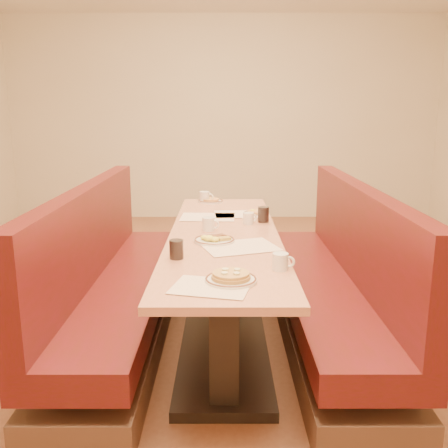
{
  "coord_description": "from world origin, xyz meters",
  "views": [
    {
      "loc": [
        -0.0,
        -3.14,
        1.53
      ],
      "look_at": [
        0.0,
        -0.18,
        0.85
      ],
      "focal_mm": 40.0,
      "sensor_mm": 36.0,
      "label": 1
    }
  ],
  "objects_px": {
    "booth_right": "(334,289)",
    "coffee_mug_c": "(249,218)",
    "coffee_mug_d": "(205,197)",
    "soda_tumbler_mid": "(263,215)",
    "soda_tumbler_near": "(176,249)",
    "coffee_mug_b": "(209,224)",
    "diner_table": "(224,288)",
    "coffee_mug_a": "(281,261)",
    "booth_left": "(114,290)",
    "eggs_plate": "(214,240)",
    "pancake_plate": "(231,278)"
  },
  "relations": [
    {
      "from": "booth_right",
      "to": "coffee_mug_d",
      "type": "bearing_deg",
      "value": 129.2
    },
    {
      "from": "pancake_plate",
      "to": "coffee_mug_a",
      "type": "relative_size",
      "value": 2.14
    },
    {
      "from": "booth_left",
      "to": "soda_tumbler_near",
      "type": "xyz_separation_m",
      "value": [
        0.48,
        -0.57,
        0.44
      ]
    },
    {
      "from": "booth_right",
      "to": "soda_tumbler_mid",
      "type": "height_order",
      "value": "booth_right"
    },
    {
      "from": "coffee_mug_d",
      "to": "coffee_mug_a",
      "type": "bearing_deg",
      "value": -69.19
    },
    {
      "from": "booth_right",
      "to": "coffee_mug_c",
      "type": "distance_m",
      "value": 0.75
    },
    {
      "from": "soda_tumbler_mid",
      "to": "coffee_mug_d",
      "type": "bearing_deg",
      "value": 119.78
    },
    {
      "from": "booth_left",
      "to": "coffee_mug_d",
      "type": "distance_m",
      "value": 1.31
    },
    {
      "from": "coffee_mug_a",
      "to": "coffee_mug_b",
      "type": "relative_size",
      "value": 0.99
    },
    {
      "from": "coffee_mug_b",
      "to": "coffee_mug_c",
      "type": "relative_size",
      "value": 1.13
    },
    {
      "from": "pancake_plate",
      "to": "soda_tumbler_near",
      "type": "bearing_deg",
      "value": 127.74
    },
    {
      "from": "diner_table",
      "to": "booth_left",
      "type": "bearing_deg",
      "value": 180.0
    },
    {
      "from": "pancake_plate",
      "to": "soda_tumbler_near",
      "type": "height_order",
      "value": "soda_tumbler_near"
    },
    {
      "from": "coffee_mug_d",
      "to": "soda_tumbler_near",
      "type": "height_order",
      "value": "soda_tumbler_near"
    },
    {
      "from": "booth_left",
      "to": "soda_tumbler_near",
      "type": "height_order",
      "value": "booth_left"
    },
    {
      "from": "diner_table",
      "to": "coffee_mug_a",
      "type": "relative_size",
      "value": 21.95
    },
    {
      "from": "eggs_plate",
      "to": "soda_tumbler_near",
      "type": "relative_size",
      "value": 2.39
    },
    {
      "from": "booth_right",
      "to": "coffee_mug_d",
      "type": "xyz_separation_m",
      "value": [
        -0.9,
        1.1,
        0.44
      ]
    },
    {
      "from": "coffee_mug_b",
      "to": "pancake_plate",
      "type": "bearing_deg",
      "value": -64.9
    },
    {
      "from": "diner_table",
      "to": "coffee_mug_c",
      "type": "xyz_separation_m",
      "value": [
        0.17,
        0.26,
        0.42
      ]
    },
    {
      "from": "coffee_mug_d",
      "to": "soda_tumbler_mid",
      "type": "xyz_separation_m",
      "value": [
        0.44,
        -0.78,
        0.01
      ]
    },
    {
      "from": "booth_left",
      "to": "booth_right",
      "type": "bearing_deg",
      "value": 0.0
    },
    {
      "from": "coffee_mug_a",
      "to": "soda_tumbler_near",
      "type": "distance_m",
      "value": 0.57
    },
    {
      "from": "eggs_plate",
      "to": "coffee_mug_c",
      "type": "bearing_deg",
      "value": 64.59
    },
    {
      "from": "pancake_plate",
      "to": "coffee_mug_b",
      "type": "distance_m",
      "value": 1.01
    },
    {
      "from": "soda_tumbler_mid",
      "to": "pancake_plate",
      "type": "bearing_deg",
      "value": -101.12
    },
    {
      "from": "diner_table",
      "to": "coffee_mug_b",
      "type": "height_order",
      "value": "coffee_mug_b"
    },
    {
      "from": "diner_table",
      "to": "coffee_mug_d",
      "type": "relative_size",
      "value": 20.17
    },
    {
      "from": "diner_table",
      "to": "coffee_mug_c",
      "type": "height_order",
      "value": "coffee_mug_c"
    },
    {
      "from": "booth_right",
      "to": "coffee_mug_c",
      "type": "xyz_separation_m",
      "value": [
        -0.56,
        0.26,
        0.43
      ]
    },
    {
      "from": "coffee_mug_b",
      "to": "soda_tumbler_near",
      "type": "height_order",
      "value": "soda_tumbler_near"
    },
    {
      "from": "coffee_mug_d",
      "to": "booth_right",
      "type": "bearing_deg",
      "value": -43.49
    },
    {
      "from": "diner_table",
      "to": "coffee_mug_d",
      "type": "bearing_deg",
      "value": 98.51
    },
    {
      "from": "eggs_plate",
      "to": "coffee_mug_c",
      "type": "relative_size",
      "value": 2.41
    },
    {
      "from": "coffee_mug_a",
      "to": "coffee_mug_b",
      "type": "distance_m",
      "value": 0.91
    },
    {
      "from": "booth_right",
      "to": "pancake_plate",
      "type": "distance_m",
      "value": 1.24
    },
    {
      "from": "booth_left",
      "to": "eggs_plate",
      "type": "xyz_separation_m",
      "value": [
        0.67,
        -0.23,
        0.4
      ]
    },
    {
      "from": "coffee_mug_b",
      "to": "soda_tumbler_mid",
      "type": "distance_m",
      "value": 0.46
    },
    {
      "from": "pancake_plate",
      "to": "eggs_plate",
      "type": "height_order",
      "value": "pancake_plate"
    },
    {
      "from": "soda_tumbler_near",
      "to": "booth_right",
      "type": "bearing_deg",
      "value": 30.04
    },
    {
      "from": "pancake_plate",
      "to": "coffee_mug_d",
      "type": "xyz_separation_m",
      "value": [
        -0.2,
        2.04,
        0.03
      ]
    },
    {
      "from": "soda_tumbler_mid",
      "to": "soda_tumbler_near",
      "type": "bearing_deg",
      "value": -120.91
    },
    {
      "from": "soda_tumbler_near",
      "to": "coffee_mug_a",
      "type": "bearing_deg",
      "value": -19.88
    },
    {
      "from": "booth_right",
      "to": "coffee_mug_b",
      "type": "relative_size",
      "value": 21.62
    },
    {
      "from": "booth_left",
      "to": "coffee_mug_c",
      "type": "bearing_deg",
      "value": 16.23
    },
    {
      "from": "eggs_plate",
      "to": "coffee_mug_d",
      "type": "bearing_deg",
      "value": 94.49
    },
    {
      "from": "coffee_mug_b",
      "to": "coffee_mug_d",
      "type": "height_order",
      "value": "coffee_mug_d"
    },
    {
      "from": "coffee_mug_b",
      "to": "diner_table",
      "type": "bearing_deg",
      "value": -15.36
    },
    {
      "from": "coffee_mug_d",
      "to": "soda_tumbler_near",
      "type": "xyz_separation_m",
      "value": [
        -0.09,
        -1.67,
        0.0
      ]
    },
    {
      "from": "coffee_mug_c",
      "to": "diner_table",
      "type": "bearing_deg",
      "value": -148.23
    }
  ]
}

